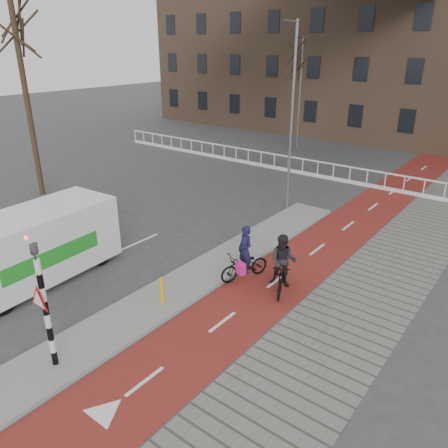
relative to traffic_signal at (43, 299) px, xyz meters
The scene contains 15 objects.
ground 2.90m from the traffic_signal, 73.47° to the left, with size 120.00×120.00×0.00m, color #38383A.
bike_lane 12.36m from the traffic_signal, 80.09° to the left, with size 2.50×60.00×0.01m, color maroon.
sidewalk 13.13m from the traffic_signal, 67.82° to the left, with size 3.00×60.00×0.01m, color slate.
curb_island 6.32m from the traffic_signal, 90.95° to the left, with size 1.80×16.00×0.12m, color gray.
traffic_signal is the anchor object (origin of this frame).
bollard 3.90m from the traffic_signal, 88.33° to the left, with size 0.12×0.12×0.82m, color #ECAB0D.
cyclist_near 6.70m from the traffic_signal, 79.88° to the left, with size 1.26×1.93×1.91m.
cyclist_far 7.11m from the traffic_signal, 68.43° to the left, with size 1.18×1.89×1.97m.
van 4.96m from the traffic_signal, 153.32° to the left, with size 2.57×5.64×2.37m.
railing 19.60m from the traffic_signal, 103.02° to the left, with size 28.00×0.10×0.99m.
townhouse_row 34.60m from the traffic_signal, 94.04° to the left, with size 46.00×10.00×15.90m.
tree_left 14.76m from the traffic_signal, 149.86° to the left, with size 0.27×0.27×9.49m, color #2F2115.
tree_mid 25.32m from the traffic_signal, 106.50° to the left, with size 0.25×0.25×7.44m, color #2F2115.
streetlight_near 13.34m from the traffic_signal, 94.64° to the left, with size 0.12×0.12×8.33m, color slate.
streetlight_left 26.36m from the traffic_signal, 105.99° to the left, with size 0.12×0.12×7.84m, color slate.
Camera 1 is at (7.95, -6.27, 7.44)m, focal length 35.00 mm.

